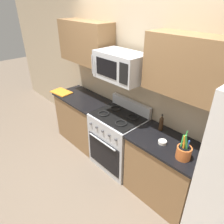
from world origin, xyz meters
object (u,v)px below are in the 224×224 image
Objects in this scene: utensil_crock at (184,152)px; bottle_soy at (161,123)px; microwave at (121,66)px; range_oven at (118,140)px; prep_bowl at (162,142)px; cutting_board at (61,92)px.

utensil_crock is 0.57m from bottle_soy.
microwave is 2.01× the size of utensil_crock.
range_oven is 1.58× the size of microwave.
utensil_crock is (1.13, -0.14, -0.68)m from microwave.
prep_bowl is at bearing -5.87° from microwave.
utensil_crock is 2.48m from cutting_board.
prep_bowl is (0.19, -0.22, -0.09)m from bottle_soy.
prep_bowl reaches higher than cutting_board.
microwave reaches higher than bottle_soy.
microwave reaches higher than cutting_board.
bottle_soy reaches higher than range_oven.
utensil_crock is 0.91× the size of cutting_board.
microwave is 1.83× the size of cutting_board.
range_oven is 1.24m from utensil_crock.
cutting_board is 2.17m from prep_bowl.
range_oven is 1.43m from cutting_board.
microwave reaches higher than range_oven.
bottle_soy is (-0.49, 0.28, 0.03)m from utensil_crock.
microwave is (-0.00, 0.03, 1.20)m from range_oven.
prep_bowl is at bearing 170.34° from utensil_crock.
utensil_crock reaches higher than prep_bowl.
bottle_soy is at bearing 14.63° from range_oven.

